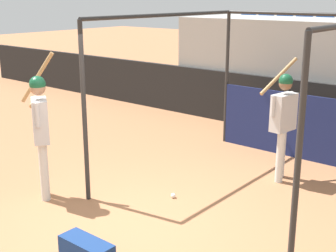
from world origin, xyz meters
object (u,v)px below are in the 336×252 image
Objects in this scene: equipment_bag at (87,251)px; baseball at (173,196)px; player_waiting at (40,124)px; player_batter at (283,116)px.

equipment_bag is 2.08m from baseball.
baseball is at bearing -108.07° from player_waiting.
player_batter is 26.96× the size of baseball.
player_waiting reaches higher than player_batter.
equipment_bag reaches higher than baseball.
equipment_bag is (1.90, -0.81, -1.03)m from player_waiting.
player_batter is at bearing -95.91° from player_waiting.
player_waiting is 3.16× the size of equipment_bag.
equipment_bag is at bearing -179.91° from player_batter.
player_batter is 2.85× the size of equipment_bag.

